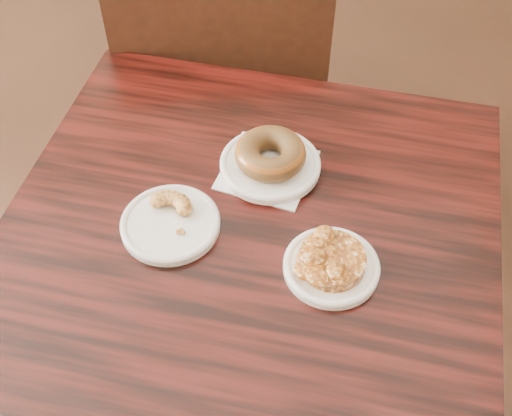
{
  "coord_description": "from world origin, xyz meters",
  "views": [
    {
      "loc": [
        0.27,
        -0.93,
        1.56
      ],
      "look_at": [
        0.27,
        -0.29,
        0.8
      ],
      "focal_mm": 45.0,
      "sensor_mm": 36.0,
      "label": 1
    }
  ],
  "objects_px": {
    "cafe_table": "(249,342)",
    "chair_far": "(220,88)",
    "cruller_fragment": "(169,217)",
    "glazed_donut": "(270,154)",
    "apple_fritter": "(333,258)"
  },
  "relations": [
    {
      "from": "chair_far",
      "to": "cruller_fragment",
      "type": "bearing_deg",
      "value": 79.84
    },
    {
      "from": "cafe_table",
      "to": "glazed_donut",
      "type": "bearing_deg",
      "value": 87.21
    },
    {
      "from": "chair_far",
      "to": "cruller_fragment",
      "type": "distance_m",
      "value": 0.78
    },
    {
      "from": "glazed_donut",
      "to": "chair_far",
      "type": "bearing_deg",
      "value": 102.34
    },
    {
      "from": "chair_far",
      "to": "glazed_donut",
      "type": "relative_size",
      "value": 7.38
    },
    {
      "from": "cafe_table",
      "to": "apple_fritter",
      "type": "height_order",
      "value": "apple_fritter"
    },
    {
      "from": "cafe_table",
      "to": "glazed_donut",
      "type": "distance_m",
      "value": 0.44
    },
    {
      "from": "chair_far",
      "to": "cruller_fragment",
      "type": "xyz_separation_m",
      "value": [
        -0.03,
        -0.71,
        0.32
      ]
    },
    {
      "from": "apple_fritter",
      "to": "cruller_fragment",
      "type": "distance_m",
      "value": 0.27
    },
    {
      "from": "cafe_table",
      "to": "chair_far",
      "type": "distance_m",
      "value": 0.73
    },
    {
      "from": "cafe_table",
      "to": "apple_fritter",
      "type": "relative_size",
      "value": 5.69
    },
    {
      "from": "cafe_table",
      "to": "cruller_fragment",
      "type": "distance_m",
      "value": 0.42
    },
    {
      "from": "apple_fritter",
      "to": "cruller_fragment",
      "type": "xyz_separation_m",
      "value": [
        -0.25,
        0.08,
        -0.0
      ]
    },
    {
      "from": "cruller_fragment",
      "to": "chair_far",
      "type": "bearing_deg",
      "value": 87.29
    },
    {
      "from": "cafe_table",
      "to": "glazed_donut",
      "type": "height_order",
      "value": "glazed_donut"
    }
  ]
}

